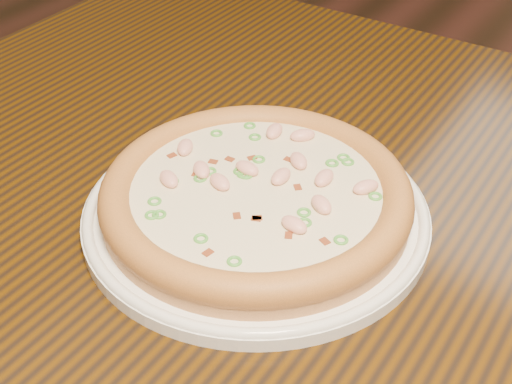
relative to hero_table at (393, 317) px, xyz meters
The scene contains 3 objects.
hero_table is the anchor object (origin of this frame).
plate 0.17m from the hero_table, 157.38° to the right, with size 0.30×0.30×0.02m.
pizza 0.18m from the hero_table, 157.50° to the right, with size 0.27×0.27×0.03m.
Camera 1 is at (0.14, -1.32, 1.14)m, focal length 50.00 mm.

